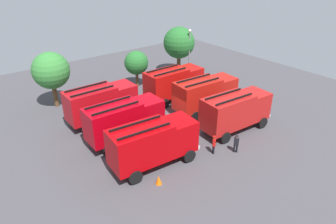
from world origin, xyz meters
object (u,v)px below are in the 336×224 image
(fire_truck_4, at_px, (101,102))
(lamppost, at_px, (189,50))
(firefighter_1, at_px, (214,144))
(firefighter_2, at_px, (236,143))
(fire_truck_0, at_px, (153,142))
(fire_truck_1, at_px, (235,110))
(tree_2, at_px, (179,43))
(fire_truck_3, at_px, (205,93))
(firefighter_0, at_px, (234,103))
(tree_0, at_px, (51,71))
(tree_1, at_px, (136,63))
(fire_truck_5, at_px, (174,82))
(traffic_cone_0, at_px, (159,180))
(fire_truck_2, at_px, (124,119))

(fire_truck_4, height_order, lamppost, lamppost)
(firefighter_1, relative_size, firefighter_2, 1.03)
(fire_truck_0, bearing_deg, firefighter_2, -18.63)
(fire_truck_1, relative_size, tree_2, 1.11)
(fire_truck_3, distance_m, firefighter_0, 3.42)
(fire_truck_1, relative_size, firefighter_0, 4.43)
(firefighter_1, relative_size, tree_0, 0.27)
(lamppost, bearing_deg, tree_1, 167.52)
(firefighter_2, relative_size, tree_1, 0.35)
(firefighter_0, bearing_deg, lamppost, -55.44)
(fire_truck_5, height_order, traffic_cone_0, fire_truck_5)
(firefighter_2, bearing_deg, lamppost, 23.22)
(tree_1, bearing_deg, fire_truck_0, -118.57)
(fire_truck_2, bearing_deg, fire_truck_0, -91.00)
(fire_truck_1, distance_m, tree_1, 15.17)
(tree_0, height_order, lamppost, lamppost)
(tree_2, distance_m, lamppost, 2.01)
(fire_truck_3, relative_size, traffic_cone_0, 10.45)
(firefighter_1, height_order, firefighter_2, firefighter_1)
(firefighter_0, bearing_deg, firefighter_1, 79.87)
(fire_truck_4, bearing_deg, fire_truck_3, -26.09)
(firefighter_2, height_order, traffic_cone_0, firefighter_2)
(lamppost, bearing_deg, fire_truck_0, -139.41)
(fire_truck_0, xyz_separation_m, tree_1, (8.07, 14.82, 0.95))
(fire_truck_1, bearing_deg, fire_truck_4, 137.97)
(tree_2, bearing_deg, firefighter_2, -115.69)
(fire_truck_1, xyz_separation_m, tree_2, (5.92, 15.38, 2.29))
(fire_truck_3, distance_m, firefighter_1, 7.98)
(firefighter_2, distance_m, tree_2, 20.25)
(fire_truck_0, relative_size, fire_truck_5, 1.03)
(fire_truck_0, distance_m, firefighter_2, 7.27)
(fire_truck_0, xyz_separation_m, firefighter_0, (12.38, 2.41, -1.23))
(fire_truck_5, distance_m, tree_1, 6.18)
(tree_0, bearing_deg, fire_truck_0, -81.99)
(fire_truck_5, height_order, tree_0, tree_0)
(firefighter_0, height_order, tree_2, tree_2)
(fire_truck_1, xyz_separation_m, fire_truck_4, (-9.04, 9.39, 0.00))
(tree_2, bearing_deg, fire_truck_3, -116.46)
(firefighter_2, bearing_deg, fire_truck_2, 92.50)
(tree_1, xyz_separation_m, tree_2, (7.13, 0.28, 1.33))
(fire_truck_1, height_order, firefighter_2, fire_truck_1)
(fire_truck_4, xyz_separation_m, firefighter_2, (6.32, -11.98, -1.25))
(firefighter_2, bearing_deg, fire_truck_1, 5.65)
(firefighter_2, distance_m, traffic_cone_0, 7.66)
(firefighter_0, height_order, tree_1, tree_1)
(fire_truck_5, relative_size, tree_0, 1.17)
(tree_0, bearing_deg, fire_truck_3, -42.76)
(firefighter_0, bearing_deg, traffic_cone_0, 68.87)
(fire_truck_5, xyz_separation_m, firefighter_1, (-4.28, -10.64, -1.22))
(tree_1, height_order, tree_2, tree_2)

